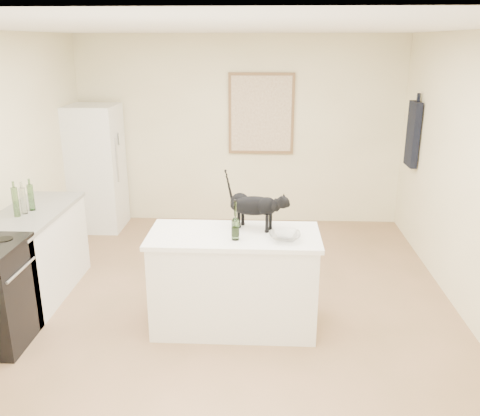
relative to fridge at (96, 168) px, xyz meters
name	(u,v)px	position (x,y,z in m)	size (l,w,h in m)	color
floor	(225,313)	(1.95, -2.35, -0.85)	(5.50, 5.50, 0.00)	#A37656
ceiling	(222,28)	(1.95, -2.35, 1.75)	(5.50, 5.50, 0.00)	white
wall_back	(240,131)	(1.95, 0.40, 0.45)	(4.50, 4.50, 0.00)	#FFF4C5
wall_front	(167,374)	(1.95, -5.10, 0.45)	(4.50, 4.50, 0.00)	#FFF4C5
island_base	(234,282)	(2.05, -2.55, -0.42)	(1.44, 0.67, 0.86)	white
island_top	(234,236)	(2.05, -2.55, 0.03)	(1.50, 0.70, 0.04)	white
left_cabinets	(35,256)	(0.00, -2.05, -0.42)	(0.60, 1.40, 0.86)	white
left_countertop	(29,214)	(0.00, -2.05, 0.03)	(0.62, 1.44, 0.04)	gray
fridge	(96,168)	(0.00, 0.00, 0.00)	(0.68, 0.68, 1.70)	white
artwork_frame	(261,114)	(2.25, 0.37, 0.70)	(0.90, 0.03, 1.10)	brown
artwork_canvas	(261,114)	(2.25, 0.35, 0.70)	(0.82, 0.00, 1.02)	beige
hanging_garment	(413,134)	(4.14, -0.30, 0.55)	(0.08, 0.34, 0.80)	black
black_cat	(254,208)	(2.22, -2.41, 0.24)	(0.55, 0.16, 0.38)	black
wine_bottle	(235,223)	(2.07, -2.69, 0.20)	(0.07, 0.07, 0.31)	#2E5020
glass_bowl	(285,237)	(2.49, -2.68, 0.08)	(0.26, 0.26, 0.06)	silver
fridge_paper	(119,139)	(0.34, 0.01, 0.40)	(0.00, 0.13, 0.16)	silver
counter_bottle_cluster	(23,200)	(-0.02, -2.10, 0.18)	(0.12, 0.26, 0.29)	#1B4E1A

